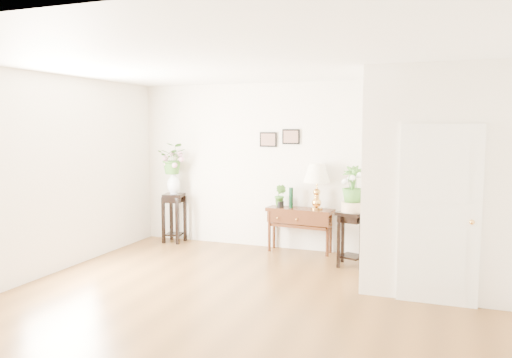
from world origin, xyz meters
The scene contains 20 objects.
floor centered at (0.00, 0.00, 0.00)m, with size 6.00×5.50×0.02m, color brown.
ceiling centered at (0.00, 0.00, 2.80)m, with size 6.00×5.50×0.02m, color white.
wall_back centered at (0.00, 2.75, 1.40)m, with size 6.00×0.02×2.80m, color beige.
wall_front centered at (0.00, -2.75, 1.40)m, with size 6.00×0.02×2.80m, color beige.
wall_left centered at (-3.00, 0.00, 1.40)m, with size 0.02×5.50×2.80m, color beige.
partition centered at (2.10, 1.77, 1.40)m, with size 1.80×1.95×2.80m, color beige.
door centered at (2.10, 0.78, 1.05)m, with size 0.90×0.05×2.10m, color white.
art_print_left centered at (-0.65, 2.73, 1.85)m, with size 0.30×0.02×0.25m, color black.
art_print_right centered at (-0.25, 2.73, 1.90)m, with size 0.30×0.02×0.25m, color black.
wall_ornament centered at (1.16, 1.90, 2.05)m, with size 0.51×0.51×0.07m, color #A58E44.
console_table centered at (-0.04, 2.57, 0.37)m, with size 1.10×0.37×0.73m, color #3F1E14.
table_lamp centered at (0.24, 2.57, 1.08)m, with size 0.43×0.43×0.75m, color gold.
green_vase centered at (-0.20, 2.57, 0.90)m, with size 0.07×0.07×0.34m, color black.
potted_plant centered at (-0.38, 2.57, 0.91)m, with size 0.20×0.16×0.37m, color #376F25.
plant_stand_a centered at (-2.34, 2.48, 0.44)m, with size 0.34×0.34×0.88m, color black.
porcelain_vase centered at (-2.34, 2.48, 1.10)m, with size 0.23×0.23×0.40m, color silver, non-canonical shape.
lily_arrangement centered at (-2.34, 2.48, 1.55)m, with size 0.50×0.43×0.56m, color #376F25.
plant_stand_b centered at (0.90, 2.04, 0.41)m, with size 0.38×0.38×0.82m, color black.
ceramic_bowl centered at (0.90, 2.04, 0.90)m, with size 0.33×0.33×0.15m, color #C8B795.
narcissus centered at (0.90, 2.04, 1.22)m, with size 0.31×0.31×0.56m, color #376F25.
Camera 1 is at (2.08, -5.27, 2.07)m, focal length 35.00 mm.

